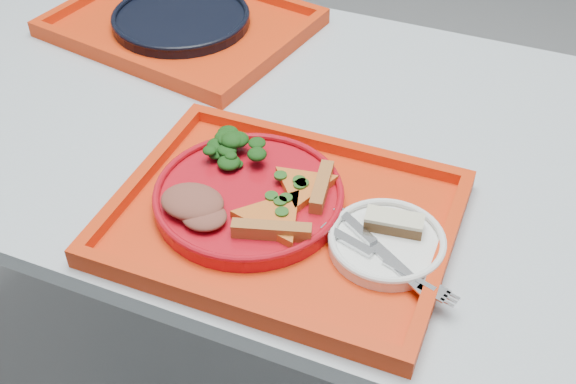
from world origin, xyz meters
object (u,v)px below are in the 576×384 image
at_px(navy_plate, 181,20).
at_px(dinner_plate, 249,198).
at_px(tray_main, 283,222).
at_px(tray_far, 182,27).
at_px(dessert_bar, 394,222).

bearing_deg(navy_plate, dinner_plate, -50.90).
bearing_deg(tray_main, tray_far, 132.06).
xyz_separation_m(dinner_plate, navy_plate, (-0.33, 0.41, -0.00)).
xyz_separation_m(tray_far, dinner_plate, (0.33, -0.41, 0.02)).
distance_m(tray_main, dessert_bar, 0.15).
relative_size(tray_main, dinner_plate, 1.73).
xyz_separation_m(dinner_plate, dessert_bar, (0.20, 0.02, 0.02)).
bearing_deg(tray_far, navy_plate, -170.09).
xyz_separation_m(tray_main, dessert_bar, (0.15, 0.03, 0.03)).
bearing_deg(dessert_bar, tray_main, -178.12).
bearing_deg(tray_far, dessert_bar, -26.55).
relative_size(dinner_plate, navy_plate, 1.00).
bearing_deg(tray_main, dinner_plate, 169.01).
relative_size(tray_main, tray_far, 1.00).
xyz_separation_m(tray_main, tray_far, (-0.39, 0.42, 0.00)).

